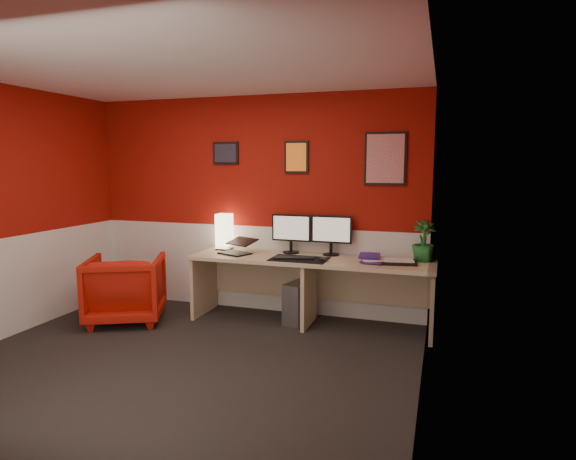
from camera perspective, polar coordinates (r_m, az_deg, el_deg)
The scene contains 24 objects.
ground at distance 4.41m, azimuth -12.81°, elevation -15.41°, with size 4.00×3.50×0.01m, color black.
ceiling at distance 4.13m, azimuth -13.92°, elevation 18.42°, with size 4.00×3.50×0.01m, color white.
wall_back at distance 5.64m, azimuth -4.10°, elevation 2.99°, with size 4.00×0.01×2.50m, color #911107.
wall_right at distance 3.50m, azimuth 15.94°, elevation -0.28°, with size 0.01×3.50×2.50m, color #911107.
wainscot_back at distance 5.75m, azimuth -4.04°, elevation -4.48°, with size 4.00×0.01×1.00m, color silver.
wainscot_right at distance 3.68m, azimuth 15.41°, elevation -11.93°, with size 0.01×3.50×1.00m, color silver.
desk at distance 5.23m, azimuth 2.59°, elevation -7.26°, with size 2.60×0.65×0.73m, color tan.
shoji_lamp at distance 5.66m, azimuth -7.55°, elevation -0.31°, with size 0.16×0.16×0.40m, color #FFE5B2.
laptop at distance 5.37m, azimuth -6.34°, elevation -1.70°, with size 0.33×0.23×0.22m, color black.
monitor_left at distance 5.37m, azimuth 0.36°, elevation 0.29°, with size 0.45×0.06×0.58m, color black.
monitor_right at distance 5.27m, azimuth 5.14°, elevation 0.11°, with size 0.45×0.06×0.58m, color black.
desk_mat at distance 5.07m, azimuth 1.33°, elevation -3.45°, with size 0.60×0.38×0.01m, color black.
keyboard at distance 5.08m, azimuth 0.71°, elevation -3.30°, with size 0.42×0.14×0.02m, color black.
mouse at distance 4.97m, azimuth 4.23°, elevation -3.49°, with size 0.06×0.10×0.03m, color black.
book_bottom at distance 5.02m, azimuth 8.95°, elevation -3.52°, with size 0.22×0.30×0.03m, color #3D1F8E.
book_middle at distance 4.98m, azimuth 8.88°, elevation -3.33°, with size 0.20×0.28×0.02m, color silver.
book_top at distance 5.00m, azimuth 8.42°, elevation -3.00°, with size 0.21×0.28×0.03m, color #3D1F8E.
zen_tray at distance 4.98m, azimuth 12.92°, elevation -3.72°, with size 0.35×0.25×0.03m, color black.
potted_plant at distance 5.13m, azimuth 15.80°, elevation -1.27°, with size 0.24×0.24×0.42m, color #19591E.
pc_tower at distance 5.33m, azimuth 1.46°, elevation -8.50°, with size 0.20×0.45×0.45m, color #99999E.
armchair at distance 5.63m, azimuth -18.66°, elevation -6.57°, with size 0.78×0.80×0.73m, color #B01C0F.
art_left at distance 5.75m, azimuth -7.39°, elevation 9.02°, with size 0.32×0.02×0.26m, color black.
art_center at distance 5.43m, azimuth 1.00°, elevation 8.62°, with size 0.28×0.02×0.36m, color orange.
art_right at distance 5.23m, azimuth 11.45°, elevation 8.28°, with size 0.44×0.02×0.56m, color red.
Camera 1 is at (2.11, -3.46, 1.73)m, focal length 30.02 mm.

